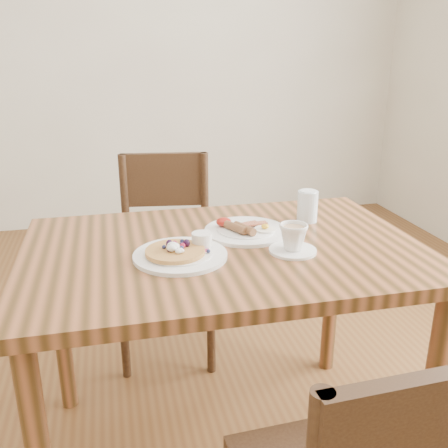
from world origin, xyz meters
name	(u,v)px	position (x,y,z in m)	size (l,w,h in m)	color
ground	(224,443)	(0.00, 0.00, 0.00)	(5.00, 5.00, 0.00)	brown
dining_table	(224,275)	(0.00, 0.00, 0.65)	(1.20, 0.80, 0.75)	brown
chair_far	(166,246)	(-0.10, 0.68, 0.49)	(0.47, 0.47, 0.88)	#3C2816
pancake_plate	(181,252)	(-0.14, -0.06, 0.76)	(0.27, 0.27, 0.06)	white
breakfast_plate	(245,230)	(0.09, 0.09, 0.76)	(0.27, 0.27, 0.04)	white
teacup_saucer	(293,240)	(0.19, -0.09, 0.79)	(0.14, 0.14, 0.09)	white
water_glass	(307,206)	(0.33, 0.16, 0.80)	(0.07, 0.07, 0.11)	silver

